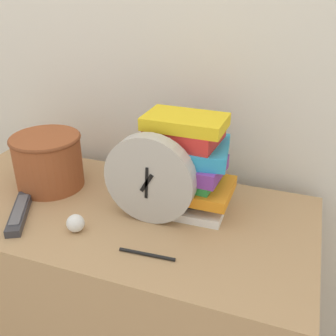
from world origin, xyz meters
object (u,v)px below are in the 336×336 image
book_stack (185,164)px  crumpled_paper_ball (75,223)px  desk_clock (150,180)px  pen (147,254)px  basket (48,160)px  tv_remote (20,213)px

book_stack → crumpled_paper_ball: bearing=-135.3°
desk_clock → pen: size_ratio=1.76×
pen → basket: bearing=152.7°
desk_clock → tv_remote: desk_clock is taller
tv_remote → basket: bearing=96.7°
desk_clock → pen: (0.05, -0.14, -0.11)m
tv_remote → crumpled_paper_ball: crumpled_paper_ball is taller
book_stack → basket: book_stack is taller
tv_remote → pen: 0.38m
basket → crumpled_paper_ball: size_ratio=4.51×
desk_clock → basket: bearing=169.3°
tv_remote → pen: tv_remote is taller
basket → tv_remote: 0.19m
crumpled_paper_ball → basket: bearing=137.8°
basket → pen: (0.40, -0.21, -0.08)m
book_stack → tv_remote: (-0.39, -0.21, -0.11)m
desk_clock → book_stack: size_ratio=0.91×
basket → pen: bearing=-27.3°
desk_clock → crumpled_paper_ball: (-0.16, -0.11, -0.10)m
tv_remote → pen: bearing=-5.3°
pen → tv_remote: bearing=174.7°
desk_clock → basket: desk_clock is taller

